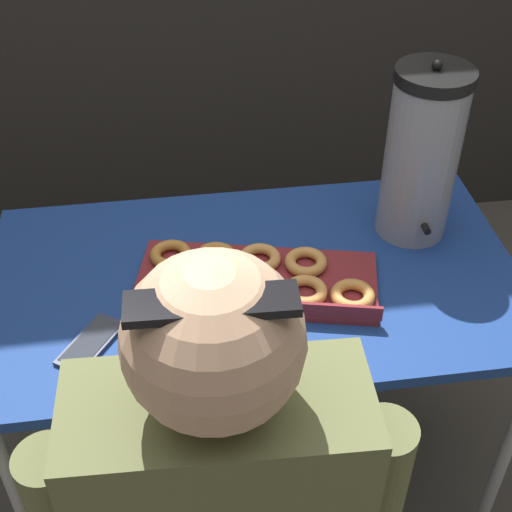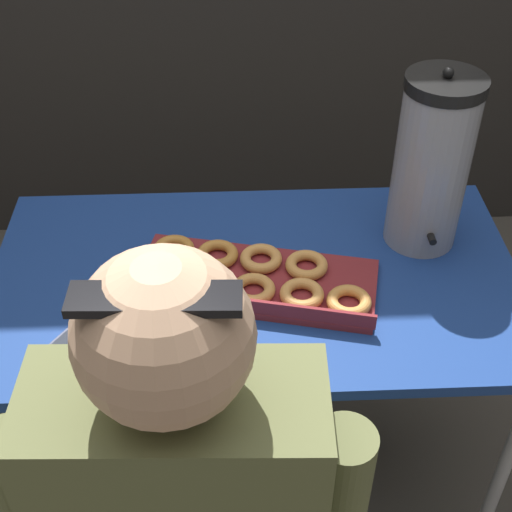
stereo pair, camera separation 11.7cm
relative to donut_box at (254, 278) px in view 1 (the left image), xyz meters
name	(u,v)px [view 1 (the left image)]	position (x,y,z in m)	size (l,w,h in m)	color
ground_plane	(256,459)	(0.01, 0.03, -0.74)	(12.00, 12.00, 0.00)	#4C473F
folding_table	(255,293)	(0.01, 0.03, -0.07)	(1.22, 0.69, 0.72)	navy
donut_box	(254,278)	(0.00, 0.00, 0.00)	(0.58, 0.35, 0.05)	maroon
coffee_urn	(422,155)	(0.41, 0.16, 0.19)	(0.18, 0.20, 0.44)	#939399
cell_phone	(91,343)	(-0.36, -0.14, -0.01)	(0.15, 0.17, 0.01)	#2D334C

